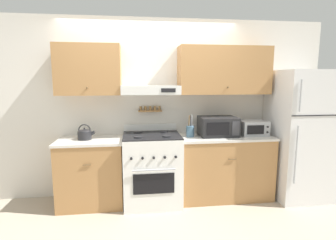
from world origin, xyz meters
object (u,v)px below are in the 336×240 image
Objects in this scene: refrigerator at (299,135)px; tea_kettle at (85,134)px; stove_range at (152,168)px; toaster_oven at (253,128)px; microwave at (218,126)px; utensil_crock at (190,131)px.

refrigerator is 7.86× the size of tea_kettle.
stove_range is 2.79× the size of toaster_oven.
microwave reaches higher than tea_kettle.
toaster_oven is at bearing -2.18° from microwave.
utensil_crock reaches higher than stove_range.
utensil_crock reaches higher than toaster_oven.
utensil_crock is at bearing 5.59° from stove_range.
stove_range is 1.55m from toaster_oven.
microwave is 0.52m from toaster_oven.
stove_range is 0.58× the size of refrigerator.
microwave is 0.41m from utensil_crock.
microwave reaches higher than toaster_oven.
microwave is (0.94, 0.07, 0.56)m from stove_range.
refrigerator is at bearing -8.19° from toaster_oven.
tea_kettle is 1.42m from utensil_crock.
tea_kettle is at bearing -179.44° from microwave.
utensil_crock is (-1.58, 0.10, 0.08)m from refrigerator.
refrigerator reaches higher than microwave.
stove_range is 1.02m from tea_kettle.
refrigerator is (2.12, -0.04, 0.43)m from stove_range.
utensil_crock is at bearing 176.49° from refrigerator.
refrigerator is 5.98× the size of utensil_crock.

